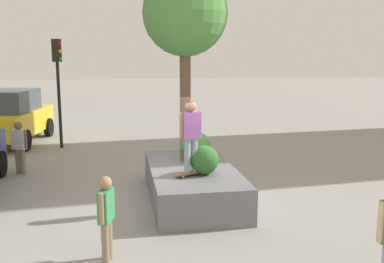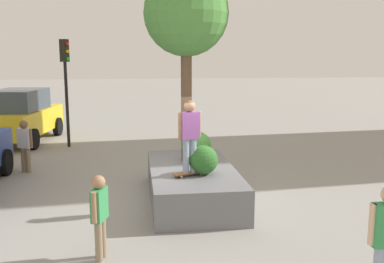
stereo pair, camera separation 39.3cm
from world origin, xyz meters
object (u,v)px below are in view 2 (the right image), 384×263
Objects in this scene: pedestrian_crossing at (25,142)px; skateboard at (190,173)px; taxi_cab at (21,115)px; bystander_watching at (100,211)px; plaza_tree at (186,16)px; traffic_light_corner at (66,74)px; skateboarder at (190,131)px; planter_ledge at (192,183)px.

skateboard is at bearing -130.47° from pedestrian_crossing.
pedestrian_crossing is (3.91, 4.58, 0.06)m from skateboard.
bystander_watching is (-11.17, -4.06, -0.24)m from taxi_cab.
traffic_light_corner is (6.16, 3.95, -1.66)m from plaza_tree.
skateboard is 0.49× the size of skateboarder.
pedestrian_crossing is (3.91, 4.58, -0.91)m from skateboarder.
skateboard is 6.02m from pedestrian_crossing.
planter_ledge is at bearing -11.55° from skateboard.
plaza_tree is at bearing -27.30° from bystander_watching.
bystander_watching is (-3.03, 2.00, 0.47)m from planter_ledge.
skateboarder is at bearing -130.47° from pedestrian_crossing.
planter_ledge is at bearing -33.48° from bystander_watching.
taxi_cab is at bearing 36.69° from planter_ledge.
bystander_watching is at bearing 141.05° from skateboard.
taxi_cab is 3.07× the size of pedestrian_crossing.
taxi_cab is 3.25× the size of bystander_watching.
skateboard is at bearing -146.33° from taxi_cab.
plaza_tree is 3.07m from skateboarder.
taxi_cab is at bearing 15.02° from pedestrian_crossing.
pedestrian_crossing is at bearing 56.16° from planter_ledge.
planter_ledge is 2.48× the size of skateboarder.
taxi_cab is at bearing 33.67° from skateboarder.
planter_ledge is 0.99× the size of traffic_light_corner.
skateboarder is at bearing -153.32° from traffic_light_corner.
planter_ledge is at bearing -176.35° from plaza_tree.
planter_ledge is at bearing -11.55° from skateboarder.
planter_ledge is 1.62m from skateboarder.
traffic_light_corner is at bearing 26.68° from skateboarder.
plaza_tree reaches higher than skateboard.
plaza_tree is 5.61m from bystander_watching.
bystander_watching is at bearing -168.65° from traffic_light_corner.
planter_ledge is 10.18m from taxi_cab.
skateboarder is at bearing -38.95° from bystander_watching.
pedestrian_crossing is at bearing 49.53° from skateboard.
traffic_light_corner is at bearing -120.56° from taxi_cab.
traffic_light_corner reaches higher than pedestrian_crossing.
bystander_watching is (-3.79, 1.95, -3.64)m from plaza_tree.
pedestrian_crossing is (-4.97, -1.33, -0.19)m from taxi_cab.
bystander_watching is at bearing 146.52° from planter_ledge.
traffic_light_corner is 2.59× the size of pedestrian_crossing.
planter_ledge is at bearing -123.84° from pedestrian_crossing.
traffic_light_corner is (-1.22, -2.07, 1.74)m from taxi_cab.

